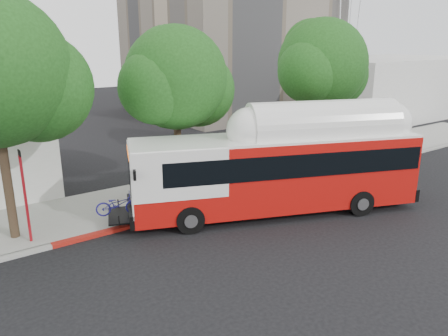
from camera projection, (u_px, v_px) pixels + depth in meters
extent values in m
plane|color=black|center=(270.00, 232.00, 18.62)|extent=(120.00, 120.00, 0.00)
cube|color=gray|center=(191.00, 189.00, 23.68)|extent=(60.00, 5.00, 0.15)
cube|color=gray|center=(218.00, 203.00, 21.64)|extent=(60.00, 0.30, 0.15)
cube|color=#9E1911|center=(164.00, 217.00, 19.98)|extent=(10.00, 0.32, 0.16)
cylinder|color=#2D2116|center=(5.00, 169.00, 17.05)|extent=(0.36, 0.36, 6.08)
sphere|color=#184213|center=(38.00, 87.00, 17.23)|extent=(4.35, 4.35, 4.35)
cylinder|color=#2D2116|center=(178.00, 146.00, 21.98)|extent=(0.36, 0.36, 5.44)
sphere|color=#184213|center=(176.00, 78.00, 21.01)|extent=(5.00, 5.00, 5.00)
sphere|color=#184213|center=(198.00, 90.00, 22.12)|extent=(3.75, 3.75, 3.75)
cylinder|color=#2D2116|center=(319.00, 123.00, 27.33)|extent=(0.36, 0.36, 5.76)
sphere|color=#184213|center=(322.00, 64.00, 26.30)|extent=(5.40, 5.40, 5.40)
sphere|color=#184213|center=(336.00, 74.00, 27.49)|extent=(4.05, 4.05, 4.05)
cube|color=silver|center=(383.00, 86.00, 46.92)|extent=(20.00, 12.00, 6.00)
cube|color=#B4100C|center=(276.00, 172.00, 20.23)|extent=(13.33, 7.45, 3.19)
cube|color=black|center=(288.00, 158.00, 20.17)|extent=(12.13, 7.04, 1.04)
cube|color=white|center=(277.00, 138.00, 19.76)|extent=(13.30, 7.37, 0.11)
cube|color=white|center=(322.00, 129.00, 20.19)|extent=(7.36, 4.60, 0.60)
cube|color=black|center=(119.00, 216.00, 18.95)|extent=(1.54, 2.16, 0.07)
imported|color=navy|center=(118.00, 204.00, 18.80)|extent=(1.30, 2.00, 0.99)
cylinder|color=#A3111A|center=(26.00, 201.00, 17.00)|extent=(0.11, 0.11, 3.69)
cube|color=black|center=(19.00, 153.00, 16.45)|extent=(0.05, 0.37, 0.23)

